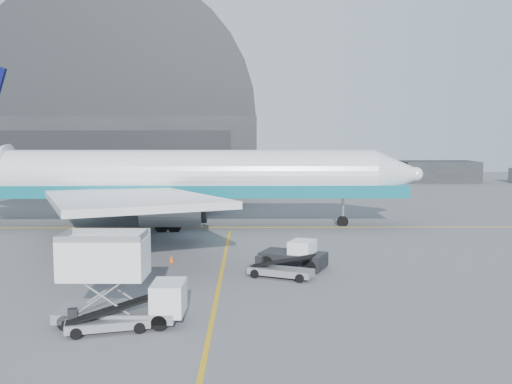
{
  "coord_description": "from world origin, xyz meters",
  "views": [
    {
      "loc": [
        1.92,
        -36.32,
        9.48
      ],
      "look_at": [
        2.44,
        11.09,
        4.5
      ],
      "focal_mm": 40.0,
      "sensor_mm": 36.0,
      "label": 1
    }
  ],
  "objects_px": {
    "catering_truck": "(116,281)",
    "belt_loader_a": "(107,322)",
    "airliner": "(172,177)",
    "pushback_tug": "(295,257)",
    "belt_loader_b": "(280,270)"
  },
  "relations": [
    {
      "from": "catering_truck",
      "to": "belt_loader_a",
      "type": "height_order",
      "value": "catering_truck"
    },
    {
      "from": "airliner",
      "to": "pushback_tug",
      "type": "height_order",
      "value": "airliner"
    },
    {
      "from": "airliner",
      "to": "catering_truck",
      "type": "relative_size",
      "value": 8.04
    },
    {
      "from": "airliner",
      "to": "belt_loader_a",
      "type": "relative_size",
      "value": 11.86
    },
    {
      "from": "catering_truck",
      "to": "pushback_tug",
      "type": "height_order",
      "value": "catering_truck"
    },
    {
      "from": "airliner",
      "to": "belt_loader_a",
      "type": "distance_m",
      "value": 31.07
    },
    {
      "from": "catering_truck",
      "to": "pushback_tug",
      "type": "relative_size",
      "value": 1.26
    },
    {
      "from": "catering_truck",
      "to": "belt_loader_b",
      "type": "distance_m",
      "value": 12.46
    },
    {
      "from": "belt_loader_b",
      "to": "airliner",
      "type": "bearing_deg",
      "value": 138.68
    },
    {
      "from": "pushback_tug",
      "to": "belt_loader_a",
      "type": "relative_size",
      "value": 1.17
    },
    {
      "from": "belt_loader_b",
      "to": "pushback_tug",
      "type": "bearing_deg",
      "value": 89.39
    },
    {
      "from": "belt_loader_a",
      "to": "airliner",
      "type": "bearing_deg",
      "value": 77.24
    },
    {
      "from": "airliner",
      "to": "pushback_tug",
      "type": "distance_m",
      "value": 21.51
    },
    {
      "from": "belt_loader_a",
      "to": "belt_loader_b",
      "type": "distance_m",
      "value": 13.36
    },
    {
      "from": "belt_loader_a",
      "to": "belt_loader_b",
      "type": "height_order",
      "value": "belt_loader_b"
    }
  ]
}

